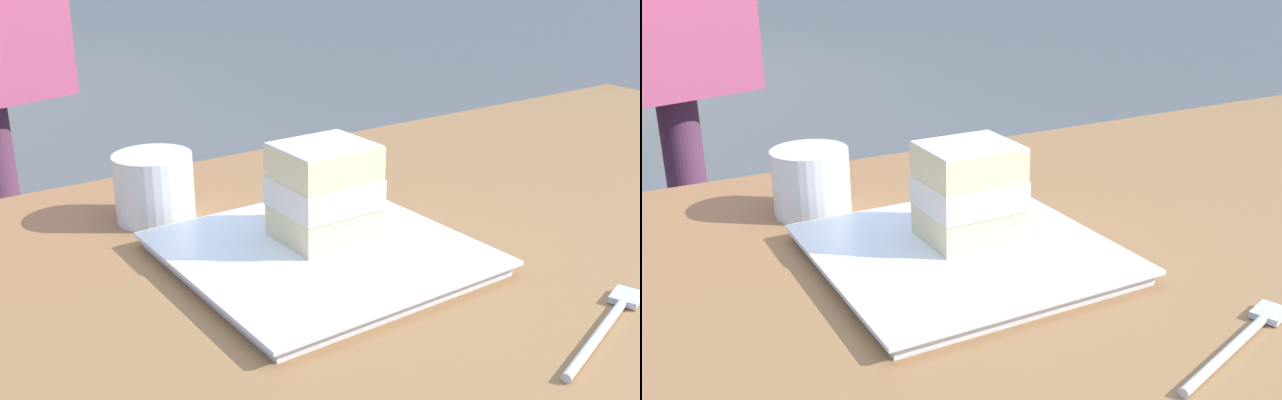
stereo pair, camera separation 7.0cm
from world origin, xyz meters
TOP-DOWN VIEW (x-y plane):
  - patio_table at (0.00, 0.00)m, footprint 1.59×1.09m
  - dessert_plate at (0.20, -0.18)m, footprint 0.27×0.27m
  - cake_slice at (0.19, -0.19)m, footprint 0.09×0.09m
  - dessert_fork at (0.08, 0.07)m, footprint 0.17×0.07m
  - coffee_cup at (0.29, -0.37)m, footprint 0.09×0.09m

SIDE VIEW (x-z plane):
  - patio_table at x=0.00m, z-range 0.28..1.01m
  - dessert_fork at x=0.08m, z-range 0.73..0.73m
  - dessert_plate at x=0.20m, z-range 0.73..0.74m
  - coffee_cup at x=0.29m, z-range 0.73..0.80m
  - cake_slice at x=0.19m, z-range 0.74..0.84m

